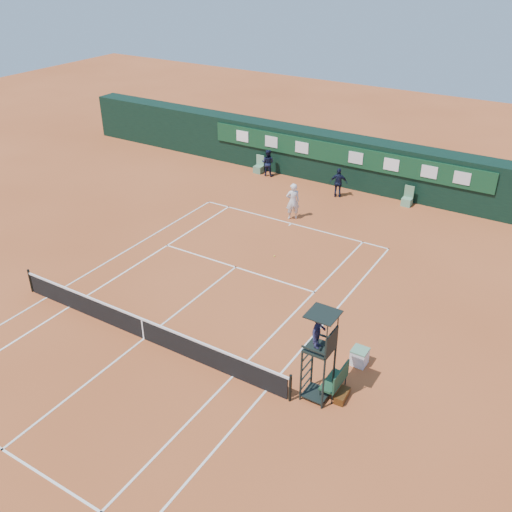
{
  "coord_description": "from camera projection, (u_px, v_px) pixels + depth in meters",
  "views": [
    {
      "loc": [
        12.91,
        -12.71,
        13.52
      ],
      "look_at": [
        1.37,
        6.0,
        1.2
      ],
      "focal_mm": 40.0,
      "sensor_mm": 36.0,
      "label": 1
    }
  ],
  "objects": [
    {
      "name": "ground",
      "position": [
        144.0,
        339.0,
        21.96
      ],
      "size": [
        90.0,
        90.0,
        0.0
      ],
      "primitive_type": "plane",
      "color": "#BB592C",
      "rests_on": "ground"
    },
    {
      "name": "court_lines",
      "position": [
        144.0,
        339.0,
        21.96
      ],
      "size": [
        11.05,
        23.85,
        0.01
      ],
      "color": "silver",
      "rests_on": "ground"
    },
    {
      "name": "tennis_net",
      "position": [
        143.0,
        328.0,
        21.71
      ],
      "size": [
        12.9,
        0.1,
        1.1
      ],
      "color": "black",
      "rests_on": "ground"
    },
    {
      "name": "back_wall",
      "position": [
        345.0,
        160.0,
        35.14
      ],
      "size": [
        40.0,
        1.65,
        3.0
      ],
      "color": "black",
      "rests_on": "ground"
    },
    {
      "name": "linesman_chair_left",
      "position": [
        259.0,
        168.0,
        37.31
      ],
      "size": [
        0.55,
        0.5,
        1.15
      ],
      "color": "#568362",
      "rests_on": "ground"
    },
    {
      "name": "linesman_chair_right",
      "position": [
        407.0,
        200.0,
        32.73
      ],
      "size": [
        0.55,
        0.5,
        1.15
      ],
      "color": "#629772",
      "rests_on": "ground"
    },
    {
      "name": "umpire_chair",
      "position": [
        320.0,
        338.0,
        18.0
      ],
      "size": [
        0.96,
        0.95,
        3.42
      ],
      "color": "black",
      "rests_on": "ground"
    },
    {
      "name": "player_bench",
      "position": [
        337.0,
        379.0,
        19.07
      ],
      "size": [
        0.56,
        1.2,
        1.1
      ],
      "color": "#183E26",
      "rests_on": "ground"
    },
    {
      "name": "tennis_bag",
      "position": [
        342.0,
        396.0,
        19.03
      ],
      "size": [
        0.37,
        0.76,
        0.28
      ],
      "primitive_type": "cube",
      "rotation": [
        0.0,
        0.0,
        0.06
      ],
      "color": "black",
      "rests_on": "ground"
    },
    {
      "name": "cooler",
      "position": [
        359.0,
        357.0,
        20.52
      ],
      "size": [
        0.57,
        0.57,
        0.65
      ],
      "color": "silver",
      "rests_on": "ground"
    },
    {
      "name": "tennis_ball",
      "position": [
        274.0,
        256.0,
        27.57
      ],
      "size": [
        0.07,
        0.07,
        0.07
      ],
      "primitive_type": "sphere",
      "color": "gold",
      "rests_on": "ground"
    },
    {
      "name": "player",
      "position": [
        293.0,
        201.0,
        30.84
      ],
      "size": [
        0.89,
        0.87,
        2.06
      ],
      "primitive_type": "imported",
      "rotation": [
        0.0,
        0.0,
        3.86
      ],
      "color": "silver",
      "rests_on": "ground"
    },
    {
      "name": "ball_kid_left",
      "position": [
        268.0,
        163.0,
        36.58
      ],
      "size": [
        0.94,
        0.79,
        1.74
      ],
      "primitive_type": "imported",
      "rotation": [
        0.0,
        0.0,
        3.31
      ],
      "color": "black",
      "rests_on": "ground"
    },
    {
      "name": "ball_kid_right",
      "position": [
        339.0,
        183.0,
        33.55
      ],
      "size": [
        1.12,
        0.76,
        1.77
      ],
      "primitive_type": "imported",
      "rotation": [
        0.0,
        0.0,
        3.49
      ],
      "color": "black",
      "rests_on": "ground"
    }
  ]
}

